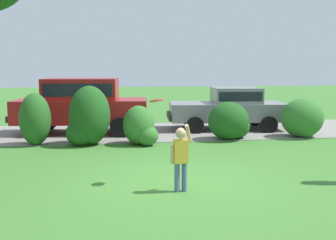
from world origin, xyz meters
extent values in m
plane|color=#3D752D|center=(0.00, 0.00, 0.00)|extent=(80.00, 80.00, 0.00)
cube|color=gray|center=(0.00, 6.55, 0.01)|extent=(28.00, 4.40, 0.02)
ellipsoid|color=#286023|center=(-3.56, 4.54, 0.78)|extent=(0.93, 0.91, 1.56)
ellipsoid|color=#1E511C|center=(-1.96, 4.38, 0.88)|extent=(1.22, 1.27, 1.77)
ellipsoid|color=#1E511C|center=(-2.25, 4.26, 0.38)|extent=(0.84, 0.84, 0.75)
ellipsoid|color=#33702B|center=(-0.52, 4.19, 0.59)|extent=(0.94, 1.01, 1.17)
ellipsoid|color=#33702B|center=(-0.29, 3.97, 0.31)|extent=(0.68, 0.68, 0.61)
ellipsoid|color=#1E511C|center=(2.37, 4.57, 0.61)|extent=(1.30, 1.16, 1.22)
ellipsoid|color=#1E511C|center=(2.70, 4.79, 0.40)|extent=(0.88, 0.88, 0.80)
ellipsoid|color=#33702B|center=(4.93, 4.69, 0.64)|extent=(1.41, 1.23, 1.29)
ellipsoid|color=#33702B|center=(4.96, 4.58, 0.38)|extent=(0.85, 0.85, 0.76)
cube|color=gray|center=(2.96, 6.73, 0.68)|extent=(4.35, 2.22, 0.64)
cube|color=gray|center=(3.28, 6.70, 1.28)|extent=(1.82, 1.77, 0.56)
cube|color=black|center=(3.28, 6.70, 1.28)|extent=(1.69, 1.77, 0.34)
cylinder|color=black|center=(1.58, 5.92, 0.30)|extent=(0.62, 0.27, 0.60)
cylinder|color=black|center=(1.75, 7.79, 0.30)|extent=(0.62, 0.27, 0.60)
cylinder|color=black|center=(4.17, 5.68, 0.30)|extent=(0.62, 0.27, 0.60)
cylinder|color=black|center=(4.35, 7.55, 0.30)|extent=(0.62, 0.27, 0.60)
cube|color=black|center=(0.83, 6.93, 0.52)|extent=(0.28, 1.75, 0.20)
cube|color=black|center=(5.10, 6.53, 0.52)|extent=(0.28, 1.75, 0.20)
cube|color=maroon|center=(-2.31, 6.57, 0.80)|extent=(4.67, 2.31, 0.80)
cube|color=maroon|center=(-2.31, 6.57, 1.56)|extent=(2.63, 1.88, 0.72)
cube|color=black|center=(-2.31, 6.57, 1.56)|extent=(2.44, 1.87, 0.43)
cylinder|color=black|center=(-3.79, 5.78, 0.34)|extent=(0.70, 0.29, 0.68)
cylinder|color=black|center=(-3.59, 7.65, 0.34)|extent=(0.70, 0.29, 0.68)
cylinder|color=black|center=(-1.02, 5.48, 0.34)|extent=(0.70, 0.29, 0.68)
cylinder|color=black|center=(-0.82, 7.35, 0.34)|extent=(0.70, 0.29, 0.68)
cube|color=black|center=(-4.58, 6.81, 0.60)|extent=(0.31, 1.75, 0.20)
cube|color=black|center=(-0.03, 6.32, 0.60)|extent=(0.31, 1.75, 0.20)
cylinder|color=#4C608C|center=(-0.18, -0.71, 0.28)|extent=(0.10, 0.10, 0.55)
cylinder|color=#4C608C|center=(-0.04, -0.70, 0.28)|extent=(0.10, 0.10, 0.55)
cube|color=gold|center=(-0.11, -0.70, 0.77)|extent=(0.27, 0.18, 0.44)
sphere|color=tan|center=(-0.11, -0.70, 1.11)|extent=(0.20, 0.20, 0.20)
cylinder|color=tan|center=(0.04, -0.64, 1.09)|extent=(0.19, 0.24, 0.39)
cylinder|color=tan|center=(-0.27, -0.71, 0.72)|extent=(0.07, 0.07, 0.36)
cylinder|color=red|center=(-0.49, -0.06, 1.67)|extent=(0.29, 0.28, 0.11)
cylinder|color=#337FDB|center=(-0.49, -0.06, 1.67)|extent=(0.16, 0.16, 0.08)
camera|label=1|loc=(-1.47, -8.22, 2.33)|focal=44.86mm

